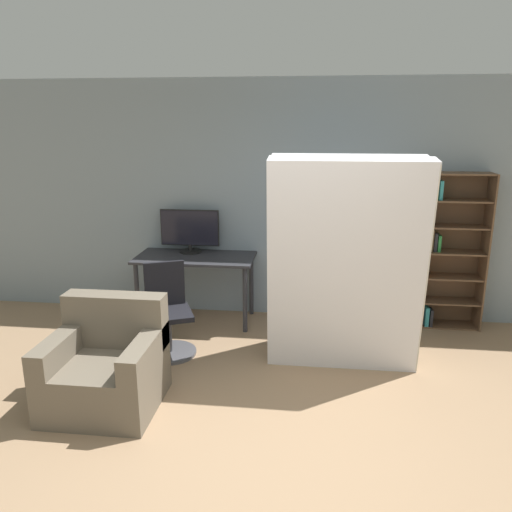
% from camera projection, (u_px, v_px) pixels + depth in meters
% --- Properties ---
extents(ground_plane, '(16.00, 16.00, 0.00)m').
position_uv_depth(ground_plane, '(265.00, 473.00, 3.27)').
color(ground_plane, '#937556').
extents(wall_back, '(8.00, 0.06, 2.70)m').
position_uv_depth(wall_back, '(291.00, 202.00, 5.68)').
color(wall_back, gray).
rests_on(wall_back, ground).
extents(desk, '(1.33, 0.66, 0.77)m').
position_uv_depth(desk, '(195.00, 265.00, 5.63)').
color(desk, '#2D2D33').
rests_on(desk, ground).
extents(monitor, '(0.68, 0.26, 0.50)m').
position_uv_depth(monitor, '(190.00, 230.00, 5.72)').
color(monitor, black).
rests_on(monitor, desk).
extents(office_chair, '(0.58, 0.58, 0.90)m').
position_uv_depth(office_chair, '(168.00, 318.00, 4.91)').
color(office_chair, '#4C4C51').
rests_on(office_chair, ground).
extents(bookshelf, '(0.84, 0.30, 1.71)m').
position_uv_depth(bookshelf, '(435.00, 251.00, 5.48)').
color(bookshelf, brown).
rests_on(bookshelf, ground).
extents(mattress_near, '(1.38, 0.46, 1.95)m').
position_uv_depth(mattress_near, '(346.00, 268.00, 4.42)').
color(mattress_near, silver).
rests_on(mattress_near, ground).
extents(mattress_far, '(1.38, 0.45, 1.95)m').
position_uv_depth(mattress_far, '(344.00, 259.00, 4.72)').
color(mattress_far, silver).
rests_on(mattress_far, ground).
extents(armchair, '(0.85, 0.80, 0.85)m').
position_uv_depth(armchair, '(107.00, 366.00, 4.03)').
color(armchair, '#665B4C').
rests_on(armchair, ground).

